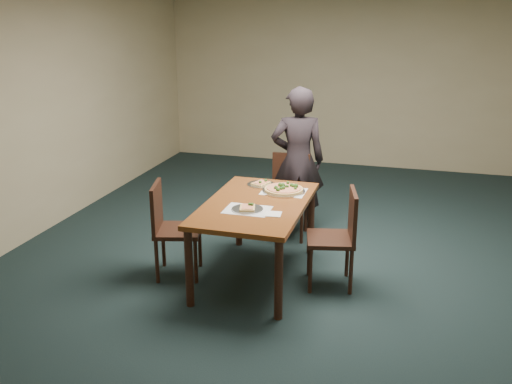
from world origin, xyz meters
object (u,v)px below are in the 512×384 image
(dining_table, at_px, (256,212))
(chair_left, at_px, (169,224))
(slice_plate_far, at_px, (261,184))
(chair_far, at_px, (289,190))
(diner, at_px, (298,160))
(pizza_pan, at_px, (284,189))
(slice_plate_near, at_px, (248,208))
(chair_right, at_px, (339,233))

(dining_table, height_order, chair_left, chair_left)
(chair_left, xyz_separation_m, slice_plate_far, (0.69, 0.71, 0.25))
(chair_far, relative_size, diner, 0.55)
(pizza_pan, bearing_deg, chair_far, 98.84)
(chair_left, distance_m, pizza_pan, 1.15)
(diner, relative_size, pizza_pan, 3.98)
(slice_plate_far, bearing_deg, chair_far, 76.37)
(chair_far, xyz_separation_m, diner, (0.06, 0.14, 0.31))
(slice_plate_near, bearing_deg, pizza_pan, 72.58)
(chair_left, bearing_deg, dining_table, -92.81)
(diner, relative_size, slice_plate_near, 5.89)
(slice_plate_near, bearing_deg, dining_table, 85.67)
(diner, bearing_deg, chair_far, 50.07)
(slice_plate_far, bearing_deg, pizza_pan, -28.24)
(chair_right, height_order, slice_plate_near, chair_right)
(dining_table, bearing_deg, chair_right, 4.10)
(dining_table, xyz_separation_m, chair_left, (-0.80, -0.18, -0.14))
(slice_plate_far, bearing_deg, dining_table, -79.24)
(pizza_pan, xyz_separation_m, slice_plate_near, (-0.19, -0.60, -0.01))
(diner, height_order, slice_plate_far, diner)
(chair_right, bearing_deg, diner, -164.65)
(dining_table, xyz_separation_m, slice_plate_far, (-0.10, 0.53, 0.10))
(dining_table, xyz_separation_m, slice_plate_near, (-0.02, -0.21, 0.11))
(dining_table, bearing_deg, diner, 85.11)
(dining_table, distance_m, chair_right, 0.78)
(chair_left, height_order, chair_right, same)
(chair_right, xyz_separation_m, diner, (-0.66, 1.24, 0.31))
(chair_right, bearing_deg, chair_far, -159.52)
(chair_far, height_order, chair_right, same)
(chair_far, bearing_deg, chair_left, -126.63)
(slice_plate_near, bearing_deg, chair_left, 177.23)
(diner, bearing_deg, pizza_pan, 77.09)
(diner, xyz_separation_m, pizza_pan, (0.06, -0.91, -0.05))
(dining_table, distance_m, slice_plate_near, 0.24)
(diner, xyz_separation_m, slice_plate_far, (-0.21, -0.77, -0.06))
(chair_far, height_order, pizza_pan, chair_far)
(chair_left, distance_m, chair_right, 1.58)
(pizza_pan, height_order, slice_plate_far, pizza_pan)
(dining_table, relative_size, slice_plate_near, 5.36)
(chair_far, height_order, slice_plate_near, chair_far)
(chair_far, bearing_deg, chair_right, -61.17)
(chair_far, bearing_deg, diner, 62.59)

